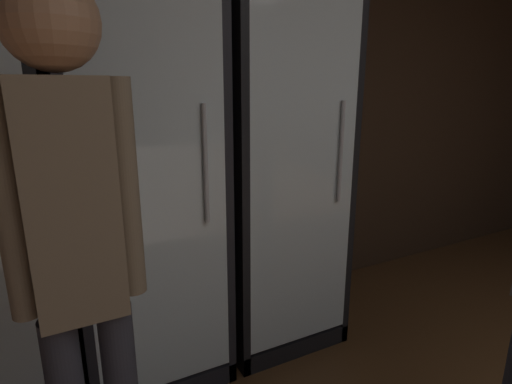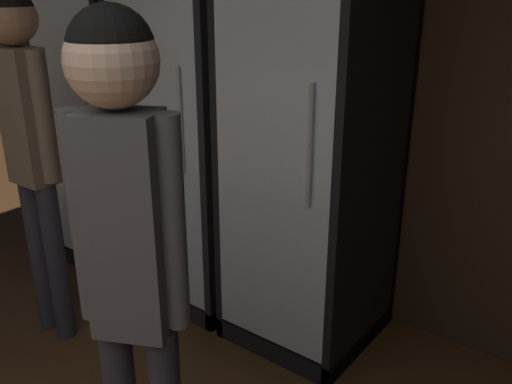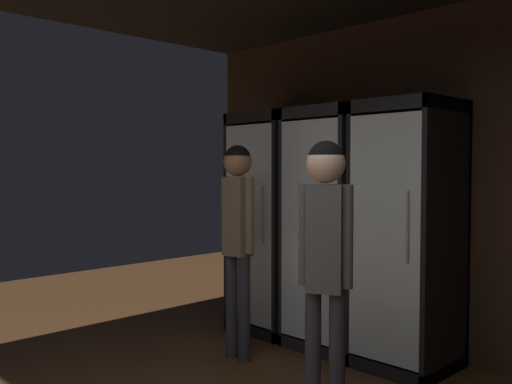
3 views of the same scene
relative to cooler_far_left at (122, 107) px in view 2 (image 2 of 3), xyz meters
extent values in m
cube|color=#382619|center=(1.94, 0.34, 0.40)|extent=(6.00, 0.06, 2.80)
cube|color=black|center=(0.00, 0.27, 0.02)|extent=(0.67, 0.04, 2.04)
cube|color=black|center=(-0.31, -0.05, 0.02)|extent=(0.04, 0.68, 2.04)
cube|color=black|center=(0.31, -0.05, 0.02)|extent=(0.04, 0.68, 2.04)
cube|color=black|center=(0.00, -0.05, -0.95)|extent=(0.67, 0.68, 0.10)
cube|color=white|center=(0.00, 0.24, 0.02)|extent=(0.59, 0.02, 1.80)
cube|color=silver|center=(0.00, -0.37, 0.02)|extent=(0.59, 0.02, 1.80)
cylinder|color=#B2B2B7|center=(0.20, -0.40, 0.13)|extent=(0.02, 0.02, 0.50)
cube|color=silver|center=(0.00, -0.05, -0.88)|extent=(0.57, 0.60, 0.02)
cylinder|color=brown|center=(-0.19, -0.03, -0.76)|extent=(0.07, 0.07, 0.22)
cylinder|color=brown|center=(-0.19, -0.03, -0.62)|extent=(0.02, 0.02, 0.06)
cylinder|color=beige|center=(-0.19, -0.03, -0.76)|extent=(0.07, 0.07, 0.07)
cylinder|color=#336B38|center=(0.00, -0.07, -0.76)|extent=(0.08, 0.08, 0.22)
cylinder|color=#336B38|center=(0.00, -0.07, -0.61)|extent=(0.02, 0.02, 0.07)
cylinder|color=#B2332D|center=(0.00, -0.07, -0.76)|extent=(0.08, 0.08, 0.06)
cylinder|color=#194723|center=(0.18, 0.00, -0.75)|extent=(0.07, 0.07, 0.24)
cylinder|color=#194723|center=(0.18, 0.00, -0.58)|extent=(0.03, 0.03, 0.09)
cylinder|color=#B2332D|center=(0.18, 0.00, -0.74)|extent=(0.07, 0.07, 0.06)
cube|color=silver|center=(0.00, -0.05, -0.43)|extent=(0.57, 0.60, 0.02)
cylinder|color=#336B38|center=(-0.14, -0.08, -0.32)|extent=(0.07, 0.07, 0.20)
cylinder|color=#336B38|center=(-0.14, -0.08, -0.18)|extent=(0.03, 0.03, 0.09)
cylinder|color=#B2332D|center=(-0.14, -0.08, -0.32)|extent=(0.08, 0.08, 0.06)
cylinder|color=#336B38|center=(0.13, -0.04, -0.32)|extent=(0.07, 0.07, 0.21)
cylinder|color=#336B38|center=(0.13, -0.04, -0.16)|extent=(0.02, 0.02, 0.09)
cylinder|color=white|center=(0.13, -0.04, -0.34)|extent=(0.07, 0.07, 0.07)
cube|color=silver|center=(0.00, -0.05, 0.02)|extent=(0.57, 0.60, 0.02)
cylinder|color=#194723|center=(-0.15, -0.09, 0.12)|extent=(0.07, 0.07, 0.19)
cylinder|color=#194723|center=(-0.15, -0.09, 0.25)|extent=(0.03, 0.03, 0.06)
cylinder|color=tan|center=(-0.15, -0.09, 0.12)|extent=(0.07, 0.07, 0.07)
cylinder|color=#9EAD99|center=(0.14, -0.05, 0.12)|extent=(0.06, 0.06, 0.19)
cylinder|color=#9EAD99|center=(0.14, -0.05, 0.26)|extent=(0.02, 0.02, 0.09)
cylinder|color=white|center=(0.14, -0.05, 0.11)|extent=(0.07, 0.07, 0.05)
cube|color=silver|center=(0.00, -0.05, 0.47)|extent=(0.57, 0.60, 0.02)
cylinder|color=black|center=(-0.15, -0.04, 0.57)|extent=(0.06, 0.06, 0.20)
cylinder|color=white|center=(-0.15, -0.04, 0.57)|extent=(0.07, 0.07, 0.07)
cylinder|color=#194723|center=(0.14, -0.02, 0.59)|extent=(0.07, 0.07, 0.23)
cylinder|color=#B2332D|center=(0.14, -0.02, 0.57)|extent=(0.07, 0.07, 0.07)
cube|color=black|center=(0.71, 0.27, 0.02)|extent=(0.67, 0.04, 2.04)
cube|color=black|center=(0.39, -0.05, 0.02)|extent=(0.04, 0.68, 2.04)
cube|color=black|center=(1.02, -0.05, 0.02)|extent=(0.04, 0.68, 2.04)
cube|color=black|center=(0.71, -0.05, -0.95)|extent=(0.67, 0.68, 0.10)
cube|color=white|center=(0.71, 0.24, 0.02)|extent=(0.59, 0.02, 1.80)
cube|color=silver|center=(0.71, -0.37, 0.02)|extent=(0.59, 0.02, 1.80)
cylinder|color=#B2B2B7|center=(0.91, -0.40, 0.13)|extent=(0.02, 0.02, 0.50)
cube|color=silver|center=(0.71, -0.05, -0.88)|extent=(0.57, 0.60, 0.02)
cylinder|color=gray|center=(0.53, -0.09, -0.76)|extent=(0.07, 0.07, 0.22)
cylinder|color=gray|center=(0.53, -0.09, -0.61)|extent=(0.03, 0.03, 0.07)
cylinder|color=white|center=(0.53, -0.09, -0.76)|extent=(0.07, 0.07, 0.08)
cylinder|color=brown|center=(0.71, -0.10, -0.76)|extent=(0.06, 0.06, 0.21)
cylinder|color=brown|center=(0.71, -0.10, -0.62)|extent=(0.03, 0.03, 0.08)
cylinder|color=#B2332D|center=(0.71, -0.10, -0.76)|extent=(0.07, 0.07, 0.08)
cylinder|color=brown|center=(0.90, -0.08, -0.76)|extent=(0.07, 0.07, 0.22)
cylinder|color=brown|center=(0.90, -0.08, -0.60)|extent=(0.02, 0.02, 0.09)
cylinder|color=white|center=(0.90, -0.08, -0.76)|extent=(0.07, 0.07, 0.08)
cube|color=silver|center=(0.71, -0.05, -0.43)|extent=(0.57, 0.60, 0.02)
cylinder|color=gray|center=(0.58, -0.08, -0.33)|extent=(0.06, 0.06, 0.19)
cylinder|color=gray|center=(0.58, -0.08, -0.19)|extent=(0.02, 0.02, 0.09)
cylinder|color=white|center=(0.58, -0.08, -0.35)|extent=(0.07, 0.07, 0.05)
cylinder|color=#336B38|center=(0.85, -0.03, -0.30)|extent=(0.07, 0.07, 0.24)
cylinder|color=#336B38|center=(0.85, -0.03, -0.15)|extent=(0.02, 0.02, 0.07)
cylinder|color=beige|center=(0.85, -0.03, -0.32)|extent=(0.07, 0.07, 0.06)
cube|color=silver|center=(0.71, -0.05, 0.02)|extent=(0.57, 0.60, 0.02)
cylinder|color=black|center=(0.50, -0.04, 0.14)|extent=(0.08, 0.08, 0.22)
cylinder|color=black|center=(0.50, -0.04, 0.28)|extent=(0.02, 0.02, 0.08)
cylinder|color=#2D2D33|center=(0.50, -0.04, 0.13)|extent=(0.08, 0.08, 0.06)
cylinder|color=#9EAD99|center=(0.64, -0.05, 0.15)|extent=(0.07, 0.07, 0.24)
cylinder|color=#9EAD99|center=(0.64, -0.05, 0.30)|extent=(0.03, 0.03, 0.08)
cylinder|color=#2D2D33|center=(0.64, -0.05, 0.14)|extent=(0.07, 0.07, 0.09)
cylinder|color=gray|center=(0.77, -0.04, 0.13)|extent=(0.08, 0.08, 0.22)
cylinder|color=gray|center=(0.77, -0.04, 0.28)|extent=(0.03, 0.03, 0.07)
cylinder|color=#2D2D33|center=(0.77, -0.04, 0.10)|extent=(0.08, 0.08, 0.08)
cylinder|color=brown|center=(0.92, -0.08, 0.13)|extent=(0.06, 0.06, 0.21)
cylinder|color=brown|center=(0.92, -0.08, 0.28)|extent=(0.02, 0.02, 0.08)
cylinder|color=beige|center=(0.92, -0.08, 0.14)|extent=(0.06, 0.06, 0.07)
cube|color=silver|center=(0.71, -0.05, 0.47)|extent=(0.57, 0.60, 0.02)
cylinder|color=#336B38|center=(0.52, 0.00, 0.58)|extent=(0.08, 0.08, 0.20)
cylinder|color=beige|center=(0.52, 0.00, 0.58)|extent=(0.08, 0.08, 0.07)
cylinder|color=black|center=(0.72, -0.07, 0.58)|extent=(0.07, 0.07, 0.22)
cylinder|color=#B2332D|center=(0.72, -0.07, 0.58)|extent=(0.08, 0.08, 0.08)
cylinder|color=brown|center=(0.90, -0.04, 0.56)|extent=(0.06, 0.06, 0.18)
cylinder|color=beige|center=(0.90, -0.04, 0.57)|extent=(0.07, 0.07, 0.06)
cube|color=black|center=(1.42, 0.27, 0.02)|extent=(0.67, 0.04, 2.04)
cube|color=black|center=(1.10, -0.05, 0.02)|extent=(0.04, 0.68, 2.04)
cube|color=black|center=(1.73, -0.05, 0.02)|extent=(0.04, 0.68, 2.04)
cube|color=black|center=(1.42, -0.05, -0.95)|extent=(0.67, 0.68, 0.10)
cube|color=white|center=(1.42, 0.24, 0.02)|extent=(0.59, 0.02, 1.80)
cube|color=silver|center=(1.42, -0.37, 0.02)|extent=(0.59, 0.02, 1.80)
cylinder|color=#B2B2B7|center=(1.62, -0.40, 0.13)|extent=(0.02, 0.02, 0.50)
cube|color=silver|center=(1.42, -0.05, -0.88)|extent=(0.57, 0.60, 0.02)
cylinder|color=black|center=(1.23, -0.06, -0.75)|extent=(0.06, 0.06, 0.23)
cylinder|color=black|center=(1.23, -0.06, -0.60)|extent=(0.02, 0.02, 0.08)
cylinder|color=white|center=(1.23, -0.06, -0.76)|extent=(0.07, 0.07, 0.08)
cylinder|color=#9EAD99|center=(1.42, -0.07, -0.77)|extent=(0.06, 0.06, 0.20)
cylinder|color=#9EAD99|center=(1.42, -0.07, -0.63)|extent=(0.02, 0.02, 0.08)
cylinder|color=tan|center=(1.42, -0.07, -0.77)|extent=(0.06, 0.06, 0.06)
cylinder|color=black|center=(1.61, -0.08, -0.76)|extent=(0.08, 0.08, 0.23)
cylinder|color=black|center=(1.61, -0.08, -0.59)|extent=(0.03, 0.03, 0.10)
cylinder|color=white|center=(1.61, -0.08, -0.78)|extent=(0.08, 0.08, 0.06)
cube|color=silver|center=(1.42, -0.05, -0.28)|extent=(0.57, 0.60, 0.02)
cylinder|color=black|center=(1.27, -0.05, -0.15)|extent=(0.08, 0.08, 0.24)
cylinder|color=black|center=(1.27, -0.05, 0.00)|extent=(0.03, 0.03, 0.08)
cylinder|color=#B2332D|center=(1.27, -0.05, -0.17)|extent=(0.08, 0.08, 0.06)
cylinder|color=#194723|center=(1.56, -0.07, -0.17)|extent=(0.08, 0.08, 0.21)
cylinder|color=#194723|center=(1.56, -0.07, -0.03)|extent=(0.02, 0.02, 0.07)
cylinder|color=beige|center=(1.56, -0.07, -0.20)|extent=(0.08, 0.08, 0.07)
cube|color=silver|center=(1.42, -0.05, 0.32)|extent=(0.57, 0.60, 0.02)
cylinder|color=#336B38|center=(1.20, -0.04, 0.43)|extent=(0.06, 0.06, 0.22)
cylinder|color=#336B38|center=(1.20, -0.04, 0.58)|extent=(0.02, 0.02, 0.06)
cylinder|color=#2D2D33|center=(1.20, -0.04, 0.44)|extent=(0.07, 0.07, 0.06)
cylinder|color=gray|center=(1.34, -0.10, 0.44)|extent=(0.06, 0.06, 0.23)
cylinder|color=gray|center=(1.34, -0.10, 0.59)|extent=(0.02, 0.02, 0.07)
cylinder|color=white|center=(1.34, -0.10, 0.41)|extent=(0.06, 0.06, 0.08)
cylinder|color=#194723|center=(1.49, -0.08, 0.42)|extent=(0.08, 0.08, 0.19)
cylinder|color=#194723|center=(1.49, -0.08, 0.56)|extent=(0.03, 0.03, 0.10)
cylinder|color=white|center=(1.49, -0.08, 0.42)|extent=(0.08, 0.08, 0.05)
cylinder|color=brown|center=(1.63, -0.06, 0.44)|extent=(0.07, 0.07, 0.22)
cylinder|color=brown|center=(1.63, -0.06, 0.58)|extent=(0.02, 0.02, 0.07)
cylinder|color=tan|center=(1.63, -0.06, 0.44)|extent=(0.07, 0.07, 0.06)
cylinder|color=#2D2D38|center=(0.31, -0.86, -0.58)|extent=(0.10, 0.10, 0.83)
cylinder|color=#2D2D38|center=(0.45, -0.85, -0.58)|extent=(0.10, 0.10, 0.83)
cube|color=#72604C|center=(0.38, -0.86, 0.15)|extent=(0.22, 0.15, 0.63)
cylinder|color=#72604C|center=(0.24, -0.86, 0.17)|extent=(0.07, 0.07, 0.59)
cylinder|color=#72604C|center=(0.51, -0.85, 0.17)|extent=(0.07, 0.07, 0.59)
sphere|color=#9E7051|center=(0.38, -0.86, 0.58)|extent=(0.23, 0.23, 0.23)
sphere|color=black|center=(0.38, -0.86, 0.61)|extent=(0.21, 0.21, 0.21)
cube|color=#4C4C4C|center=(1.66, -1.34, 0.13)|extent=(0.24, 0.22, 0.62)
cylinder|color=#4C4C4C|center=(1.54, -1.40, 0.15)|extent=(0.06, 0.06, 0.59)
cylinder|color=#4C4C4C|center=(1.77, -1.29, 0.15)|extent=(0.06, 0.06, 0.59)
sphere|color=beige|center=(1.66, -1.34, 0.56)|extent=(0.22, 0.22, 0.22)
sphere|color=black|center=(1.66, -1.34, 0.59)|extent=(0.20, 0.20, 0.20)
camera|label=1|loc=(0.35, -1.94, 0.44)|focal=27.92mm
camera|label=2|loc=(2.70, -2.16, 0.73)|focal=38.38mm
camera|label=3|loc=(3.64, -3.83, 0.53)|focal=39.17mm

